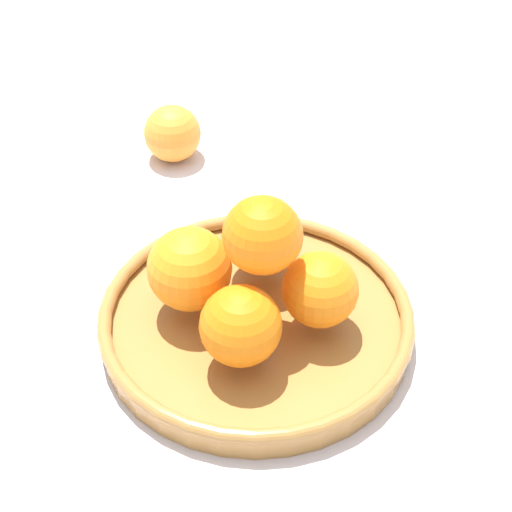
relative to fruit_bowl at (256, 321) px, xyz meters
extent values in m
plane|color=silver|center=(0.00, 0.00, -0.02)|extent=(4.00, 4.00, 0.00)
cylinder|color=#A57238|center=(0.00, 0.00, -0.01)|extent=(0.28, 0.28, 0.02)
torus|color=#A57238|center=(0.00, 0.00, 0.01)|extent=(0.29, 0.29, 0.01)
sphere|color=orange|center=(0.04, -0.04, 0.05)|extent=(0.07, 0.07, 0.07)
sphere|color=orange|center=(0.04, 0.05, 0.05)|extent=(0.07, 0.07, 0.07)
sphere|color=orange|center=(-0.04, 0.04, 0.05)|extent=(0.08, 0.08, 0.08)
sphere|color=orange|center=(-0.04, -0.04, 0.05)|extent=(0.07, 0.07, 0.07)
sphere|color=orange|center=(0.00, -0.01, 0.11)|extent=(0.07, 0.07, 0.07)
sphere|color=orange|center=(0.08, 0.30, 0.02)|extent=(0.07, 0.07, 0.07)
camera|label=1|loc=(-0.31, -0.46, 0.56)|focal=60.00mm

